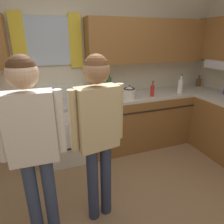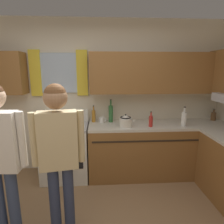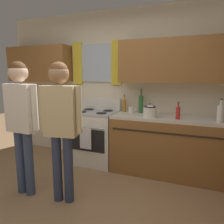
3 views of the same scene
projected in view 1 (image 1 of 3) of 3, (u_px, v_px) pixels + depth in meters
back_wall_unit at (88, 59)px, 3.03m from camera, size 4.60×0.42×2.60m
kitchen_counter_run at (180, 122)px, 3.32m from camera, size 2.32×1.84×0.90m
stove_oven at (65, 130)px, 3.00m from camera, size 0.74×0.67×1.10m
bottle_wine_green at (109, 86)px, 3.18m from camera, size 0.08×0.08×0.39m
bottle_sauce_red at (152, 91)px, 3.11m from camera, size 0.06×0.06×0.25m
bottle_oil_amber at (91, 89)px, 3.11m from camera, size 0.06×0.06×0.29m
bottle_milk_white at (180, 86)px, 3.28m from camera, size 0.08×0.08×0.31m
bottle_squat_brown at (199, 82)px, 3.78m from camera, size 0.08×0.08×0.21m
mug_ceramic_white at (101, 93)px, 3.13m from camera, size 0.13×0.08×0.09m
stovetop_kettle at (129, 93)px, 2.99m from camera, size 0.27×0.20×0.21m
adult_left at (32, 135)px, 1.56m from camera, size 0.52×0.23×1.67m
adult_in_plaid at (98, 125)px, 1.77m from camera, size 0.51×0.22×1.66m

